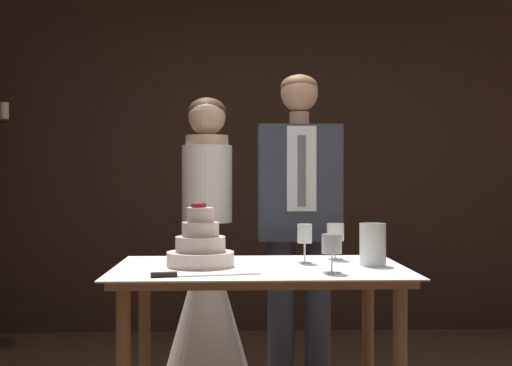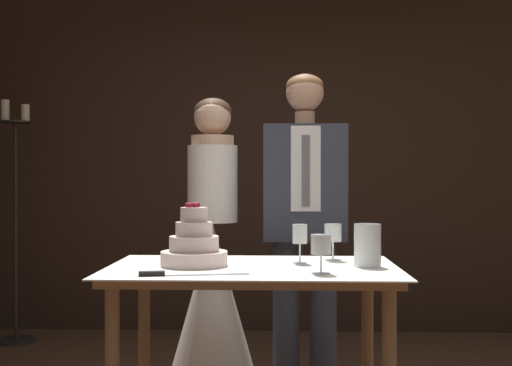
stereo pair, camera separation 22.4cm
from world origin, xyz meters
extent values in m
cube|color=black|center=(0.00, 2.43, 1.38)|extent=(5.57, 0.12, 2.76)
cylinder|color=brown|center=(-0.74, 0.38, 0.39)|extent=(0.06, 0.06, 0.78)
cylinder|color=brown|center=(0.32, 0.38, 0.39)|extent=(0.06, 0.06, 0.78)
cube|color=brown|center=(-0.21, 0.08, 0.80)|extent=(1.18, 0.71, 0.03)
cube|color=white|center=(-0.21, 0.08, 0.82)|extent=(1.24, 0.77, 0.01)
cylinder|color=beige|center=(-0.47, 0.09, 0.85)|extent=(0.29, 0.29, 0.06)
cylinder|color=beige|center=(-0.47, 0.09, 0.92)|extent=(0.21, 0.21, 0.07)
cylinder|color=beige|center=(-0.47, 0.09, 0.98)|extent=(0.16, 0.16, 0.06)
cylinder|color=beige|center=(-0.47, 0.09, 1.04)|extent=(0.12, 0.12, 0.06)
sphere|color=maroon|center=(-0.46, 0.10, 1.08)|extent=(0.02, 0.02, 0.02)
sphere|color=maroon|center=(-0.45, 0.11, 1.08)|extent=(0.02, 0.02, 0.02)
sphere|color=maroon|center=(-0.47, 0.10, 1.08)|extent=(0.02, 0.02, 0.02)
sphere|color=maroon|center=(-0.50, 0.09, 1.08)|extent=(0.02, 0.02, 0.02)
sphere|color=maroon|center=(-0.48, 0.07, 1.08)|extent=(0.02, 0.02, 0.02)
sphere|color=maroon|center=(-0.46, 0.08, 1.08)|extent=(0.02, 0.02, 0.02)
cube|color=silver|center=(-0.38, -0.17, 0.82)|extent=(0.33, 0.08, 0.00)
cylinder|color=black|center=(-0.59, -0.21, 0.83)|extent=(0.10, 0.04, 0.02)
cylinder|color=silver|center=(-0.01, 0.18, 0.82)|extent=(0.06, 0.06, 0.00)
cylinder|color=silver|center=(-0.01, 0.18, 0.87)|extent=(0.01, 0.01, 0.09)
cylinder|color=silver|center=(-0.01, 0.18, 0.95)|extent=(0.07, 0.07, 0.08)
cylinder|color=maroon|center=(-0.01, 0.18, 0.93)|extent=(0.05, 0.05, 0.03)
cylinder|color=silver|center=(0.15, 0.29, 0.82)|extent=(0.08, 0.08, 0.00)
cylinder|color=silver|center=(0.15, 0.29, 0.87)|extent=(0.01, 0.01, 0.08)
cylinder|color=silver|center=(0.15, 0.29, 0.95)|extent=(0.08, 0.08, 0.08)
cylinder|color=maroon|center=(0.15, 0.29, 0.92)|extent=(0.07, 0.07, 0.03)
cylinder|color=silver|center=(0.07, -0.13, 0.82)|extent=(0.08, 0.08, 0.00)
cylinder|color=silver|center=(0.07, -0.13, 0.86)|extent=(0.01, 0.01, 0.07)
cylinder|color=silver|center=(0.07, -0.13, 0.94)|extent=(0.08, 0.08, 0.08)
cylinder|color=silver|center=(0.28, 0.09, 0.91)|extent=(0.11, 0.11, 0.18)
cylinder|color=beige|center=(0.28, 0.09, 0.86)|extent=(0.05, 0.05, 0.08)
sphere|color=#F9CC4C|center=(0.28, 0.09, 0.92)|extent=(0.02, 0.02, 0.02)
cone|color=white|center=(-0.47, 0.92, 0.48)|extent=(0.54, 0.54, 0.96)
cylinder|color=white|center=(-0.47, 0.92, 1.17)|extent=(0.28, 0.28, 0.43)
cylinder|color=#DBAD8E|center=(-0.47, 0.92, 1.41)|extent=(0.24, 0.24, 0.06)
sphere|color=#DBAD8E|center=(-0.47, 0.92, 1.54)|extent=(0.21, 0.21, 0.21)
ellipsoid|color=#472D1E|center=(-0.47, 0.93, 1.57)|extent=(0.21, 0.21, 0.16)
cylinder|color=#333847|center=(-0.06, 0.92, 0.43)|extent=(0.15, 0.15, 0.86)
cylinder|color=#333847|center=(0.15, 0.92, 0.43)|extent=(0.15, 0.15, 0.86)
cube|color=#333847|center=(0.05, 0.92, 1.18)|extent=(0.46, 0.24, 0.64)
cube|color=white|center=(0.05, 0.79, 1.25)|extent=(0.16, 0.01, 0.46)
cube|color=slate|center=(0.05, 0.79, 1.24)|extent=(0.04, 0.01, 0.38)
cylinder|color=tan|center=(0.05, 0.92, 1.53)|extent=(0.11, 0.11, 0.07)
sphere|color=tan|center=(0.05, 0.92, 1.68)|extent=(0.21, 0.21, 0.21)
ellipsoid|color=brown|center=(0.05, 0.93, 1.71)|extent=(0.21, 0.21, 0.14)
cylinder|color=beige|center=(-1.95, 1.97, 1.68)|extent=(0.06, 0.06, 0.12)
camera|label=1|loc=(-0.33, -2.66, 1.20)|focal=45.00mm
camera|label=2|loc=(-0.10, -2.66, 1.20)|focal=45.00mm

